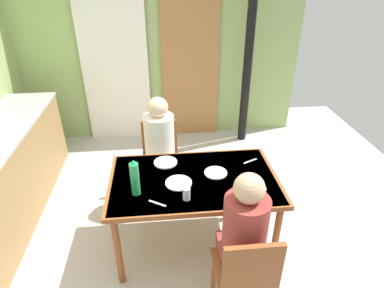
% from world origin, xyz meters
% --- Properties ---
extents(ground_plane, '(6.12, 6.12, 0.00)m').
position_xyz_m(ground_plane, '(0.00, 0.00, 0.00)').
color(ground_plane, '#B9B2AB').
extents(wall_back, '(4.04, 0.10, 2.82)m').
position_xyz_m(wall_back, '(0.00, 2.35, 1.41)').
color(wall_back, '#95B06A').
rests_on(wall_back, ground_plane).
extents(door_wooden, '(0.80, 0.05, 2.00)m').
position_xyz_m(door_wooden, '(0.46, 2.27, 1.00)').
color(door_wooden, '#9E6A3B').
rests_on(door_wooden, ground_plane).
extents(stove_pipe_column, '(0.12, 0.12, 2.82)m').
position_xyz_m(stove_pipe_column, '(1.21, 2.00, 1.41)').
color(stove_pipe_column, black).
rests_on(stove_pipe_column, ground_plane).
extents(curtain_panel, '(0.90, 0.03, 2.37)m').
position_xyz_m(curtain_panel, '(-0.57, 2.25, 1.19)').
color(curtain_panel, white).
rests_on(curtain_panel, ground_plane).
extents(dining_table, '(1.42, 0.87, 0.74)m').
position_xyz_m(dining_table, '(0.27, 0.01, 0.67)').
color(dining_table, brown).
rests_on(dining_table, ground_plane).
extents(chair_near_diner, '(0.40, 0.40, 0.87)m').
position_xyz_m(chair_near_diner, '(0.54, -0.78, 0.50)').
color(chair_near_diner, brown).
rests_on(chair_near_diner, ground_plane).
extents(chair_far_diner, '(0.40, 0.40, 0.87)m').
position_xyz_m(chair_far_diner, '(-0.01, 0.79, 0.50)').
color(chair_far_diner, brown).
rests_on(chair_far_diner, ground_plane).
extents(person_near_diner, '(0.30, 0.37, 0.77)m').
position_xyz_m(person_near_diner, '(0.54, -0.64, 0.78)').
color(person_near_diner, brown).
rests_on(person_near_diner, ground_plane).
extents(person_far_diner, '(0.30, 0.37, 0.77)m').
position_xyz_m(person_far_diner, '(-0.01, 0.66, 0.78)').
color(person_far_diner, silver).
rests_on(person_far_diner, ground_plane).
extents(water_bottle_green_near, '(0.07, 0.07, 0.31)m').
position_xyz_m(water_bottle_green_near, '(-0.20, -0.15, 0.89)').
color(water_bottle_green_near, '#269656').
rests_on(water_bottle_green_near, dining_table).
extents(serving_bowl_center, '(0.17, 0.17, 0.05)m').
position_xyz_m(serving_bowl_center, '(0.72, -0.15, 0.77)').
color(serving_bowl_center, beige).
rests_on(serving_bowl_center, dining_table).
extents(dinner_plate_near_left, '(0.20, 0.20, 0.01)m').
position_xyz_m(dinner_plate_near_left, '(0.46, 0.06, 0.75)').
color(dinner_plate_near_left, white).
rests_on(dinner_plate_near_left, dining_table).
extents(dinner_plate_near_right, '(0.22, 0.22, 0.01)m').
position_xyz_m(dinner_plate_near_right, '(0.14, -0.05, 0.75)').
color(dinner_plate_near_right, white).
rests_on(dinner_plate_near_right, dining_table).
extents(dinner_plate_far_center, '(0.21, 0.21, 0.01)m').
position_xyz_m(dinner_plate_far_center, '(0.04, 0.27, 0.75)').
color(dinner_plate_far_center, white).
rests_on(dinner_plate_far_center, dining_table).
extents(drinking_glass_by_near_diner, '(0.06, 0.06, 0.10)m').
position_xyz_m(drinking_glass_by_near_diner, '(0.18, -0.25, 0.79)').
color(drinking_glass_by_near_diner, silver).
rests_on(drinking_glass_by_near_diner, dining_table).
extents(drinking_glass_by_far_diner, '(0.06, 0.06, 0.09)m').
position_xyz_m(drinking_glass_by_far_diner, '(0.76, -0.30, 0.78)').
color(drinking_glass_by_far_diner, silver).
rests_on(drinking_glass_by_far_diner, dining_table).
extents(cutlery_knife_near, '(0.14, 0.09, 0.00)m').
position_xyz_m(cutlery_knife_near, '(-0.04, -0.29, 0.74)').
color(cutlery_knife_near, silver).
rests_on(cutlery_knife_near, dining_table).
extents(cutlery_fork_near, '(0.14, 0.08, 0.00)m').
position_xyz_m(cutlery_fork_near, '(0.81, 0.22, 0.74)').
color(cutlery_fork_near, silver).
rests_on(cutlery_fork_near, dining_table).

